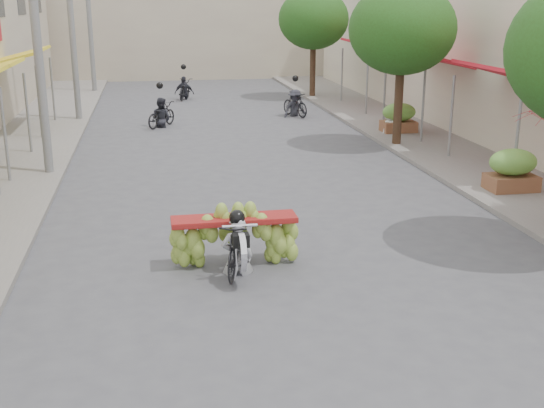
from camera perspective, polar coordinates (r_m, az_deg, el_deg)
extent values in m
plane|color=#4C4C51|center=(8.87, 8.54, -15.23)|extent=(120.00, 120.00, 0.00)
cube|color=gray|center=(23.00, -21.11, 4.01)|extent=(4.00, 60.00, 0.12)
cube|color=gray|center=(24.51, 13.06, 5.42)|extent=(4.00, 60.00, 0.12)
cylinder|color=slate|center=(18.98, -21.43, 5.24)|extent=(0.08, 0.08, 2.55)
cylinder|color=slate|center=(22.47, -19.76, 7.03)|extent=(0.08, 0.08, 2.55)
cube|color=yellow|center=(26.56, -20.44, 11.53)|extent=(1.77, 4.00, 0.53)
cylinder|color=slate|center=(24.82, -18.90, 7.94)|extent=(0.08, 0.08, 2.55)
cylinder|color=slate|center=(28.35, -17.88, 9.02)|extent=(0.08, 0.08, 2.55)
cube|color=#1E2328|center=(33.55, -20.29, 15.58)|extent=(0.08, 2.00, 1.10)
cube|color=#1E2328|center=(38.49, -19.04, 15.71)|extent=(0.08, 2.00, 1.10)
cube|color=red|center=(19.74, 19.59, 10.17)|extent=(1.77, 4.20, 0.53)
cylinder|color=slate|center=(17.92, 19.79, 4.79)|extent=(0.08, 0.08, 2.55)
cylinder|color=slate|center=(21.24, 14.77, 6.95)|extent=(0.08, 0.08, 2.55)
cube|color=red|center=(25.12, 12.83, 11.90)|extent=(1.77, 4.20, 0.53)
cylinder|color=slate|center=(23.22, 12.52, 7.89)|extent=(0.08, 0.08, 2.55)
cylinder|color=slate|center=(26.74, 9.41, 9.17)|extent=(0.08, 0.08, 2.55)
cube|color=red|center=(30.73, 8.45, 12.93)|extent=(1.77, 4.20, 0.53)
cylinder|color=slate|center=(28.81, 7.95, 9.76)|extent=(0.08, 0.08, 2.55)
cylinder|color=slate|center=(32.42, 5.87, 10.59)|extent=(0.08, 0.08, 2.55)
cube|color=#B7A990|center=(45.19, -7.15, 15.07)|extent=(20.00, 6.00, 7.00)
cylinder|color=slate|center=(19.32, -19.17, 13.82)|extent=(0.24, 0.24, 8.00)
cylinder|color=slate|center=(28.25, -16.47, 14.67)|extent=(0.24, 0.24, 8.00)
cylinder|color=slate|center=(37.21, -15.06, 15.10)|extent=(0.24, 0.24, 8.00)
cylinder|color=#3A2719|center=(22.76, 10.55, 8.66)|extent=(0.28, 0.28, 3.20)
ellipsoid|color=#225218|center=(22.57, 10.85, 14.20)|extent=(3.40, 3.40, 2.90)
cylinder|color=#3A2719|center=(34.18, 3.43, 11.50)|extent=(0.28, 0.28, 3.20)
ellipsoid|color=#225218|center=(34.05, 3.49, 15.19)|extent=(3.40, 3.40, 2.90)
cube|color=brown|center=(17.98, 19.39, 1.90)|extent=(1.20, 0.80, 0.50)
ellipsoid|color=#64A13C|center=(17.85, 19.56, 3.70)|extent=(1.20, 0.88, 0.66)
cube|color=brown|center=(25.07, 10.53, 6.54)|extent=(1.20, 0.80, 0.50)
ellipsoid|color=#64A13C|center=(24.98, 10.60, 7.84)|extent=(1.20, 0.88, 0.66)
imported|color=black|center=(12.07, -2.96, -3.49)|extent=(0.97, 1.78, 1.01)
cylinder|color=silver|center=(11.42, -2.55, -4.06)|extent=(0.10, 0.66, 0.66)
cube|color=black|center=(11.45, -2.63, -3.04)|extent=(0.28, 0.22, 0.22)
cylinder|color=silver|center=(11.48, -2.71, -1.84)|extent=(0.60, 0.05, 0.05)
cube|color=maroon|center=(12.27, -3.19, -1.29)|extent=(2.25, 0.55, 0.10)
imported|color=silver|center=(11.84, -2.97, -0.97)|extent=(0.56, 0.41, 1.56)
sphere|color=black|center=(11.60, -3.00, 2.51)|extent=(0.28, 0.28, 0.28)
imported|color=white|center=(24.85, 10.07, 8.10)|extent=(1.08, 0.88, 1.89)
imported|color=black|center=(26.58, -9.27, 7.38)|extent=(1.44, 1.74, 0.94)
imported|color=#2A2A32|center=(26.49, -9.34, 8.78)|extent=(0.93, 0.84, 1.65)
sphere|color=black|center=(26.43, -9.38, 9.76)|extent=(0.26, 0.26, 0.26)
imported|color=black|center=(28.67, 1.94, 8.34)|extent=(1.13, 1.81, 1.03)
imported|color=#2A2A32|center=(28.58, 1.95, 9.55)|extent=(1.19, 0.91, 1.65)
sphere|color=black|center=(28.53, 1.96, 10.46)|extent=(0.26, 0.26, 0.26)
imported|color=black|center=(33.98, -7.36, 9.47)|extent=(1.10, 1.83, 0.97)
imported|color=#2A2A32|center=(33.91, -7.40, 10.55)|extent=(1.08, 0.80, 1.65)
sphere|color=black|center=(33.86, -7.42, 11.31)|extent=(0.26, 0.26, 0.26)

